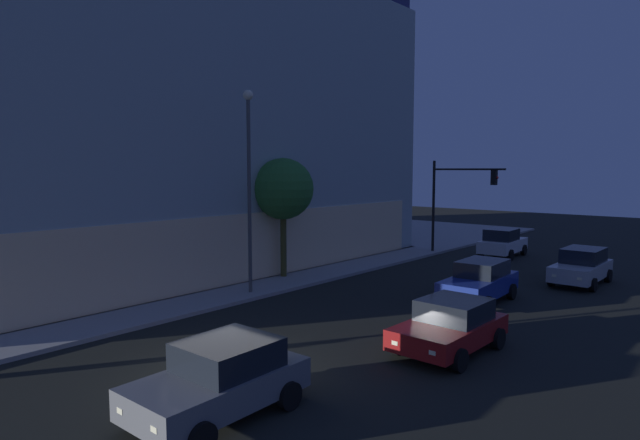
% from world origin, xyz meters
% --- Properties ---
extents(ground_plane, '(120.00, 120.00, 0.00)m').
position_xyz_m(ground_plane, '(0.00, 0.00, 0.00)').
color(ground_plane, black).
extents(modern_building, '(29.33, 27.43, 18.90)m').
position_xyz_m(modern_building, '(8.66, 21.60, 9.37)').
color(modern_building, '#4C4C51').
rests_on(modern_building, ground).
extents(traffic_light_far_corner, '(0.39, 4.76, 5.91)m').
position_xyz_m(traffic_light_far_corner, '(22.32, 4.48, 4.08)').
color(traffic_light_far_corner, black).
rests_on(traffic_light_far_corner, sidewalk_corner).
extents(street_lamp_sidewalk, '(0.44, 0.44, 8.70)m').
position_xyz_m(street_lamp_sidewalk, '(6.53, 6.28, 5.54)').
color(street_lamp_sidewalk, '#4C4C4C').
rests_on(street_lamp_sidewalk, sidewalk_corner).
extents(sidewalk_tree, '(3.05, 3.05, 5.91)m').
position_xyz_m(sidewalk_tree, '(9.94, 7.62, 4.51)').
color(sidewalk_tree, '#48451E').
rests_on(sidewalk_tree, sidewalk_corner).
extents(car_grey, '(4.08, 2.30, 1.67)m').
position_xyz_m(car_grey, '(-1.50, -1.72, 0.85)').
color(car_grey, slate).
rests_on(car_grey, ground).
extents(car_red, '(4.06, 2.31, 1.56)m').
position_xyz_m(car_red, '(5.70, -3.67, 0.79)').
color(car_red, maroon).
rests_on(car_red, ground).
extents(car_blue, '(4.58, 2.14, 1.72)m').
position_xyz_m(car_blue, '(11.96, -1.80, 0.87)').
color(car_blue, navy).
rests_on(car_blue, ground).
extents(car_silver, '(4.42, 2.07, 1.71)m').
position_xyz_m(car_silver, '(18.52, -4.03, 0.86)').
color(car_silver, '#B7BABF').
rests_on(car_silver, ground).
extents(car_white, '(4.21, 2.21, 1.78)m').
position_xyz_m(car_white, '(23.87, 1.99, 0.89)').
color(car_white, silver).
rests_on(car_white, ground).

